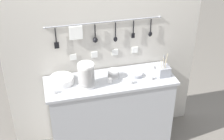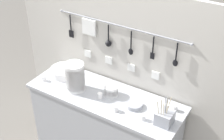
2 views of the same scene
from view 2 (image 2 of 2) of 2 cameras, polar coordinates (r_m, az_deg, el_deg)
counter at (r=3.02m, az=-1.26°, el=-11.58°), size 1.41×0.49×0.92m
back_wall at (r=2.92m, az=1.61°, el=-1.95°), size 2.21×0.09×1.82m
bowl_stack_short_front at (r=2.70m, az=-0.14°, el=-3.76°), size 0.12×0.12×0.09m
bowl_stack_back_corner at (r=2.74m, az=-6.79°, el=-1.27°), size 0.17×0.17×0.27m
plate_stack at (r=3.01m, az=-8.85°, el=-0.26°), size 0.25×0.25×0.07m
steel_mixing_bowl at (r=2.60m, az=4.10°, el=-6.42°), size 0.14×0.14×0.04m
cutlery_caddy at (r=2.45m, az=9.59°, el=-8.56°), size 0.13×0.13×0.26m
cup_front_left at (r=2.48m, az=5.68°, el=-8.57°), size 0.04×0.04×0.05m
cup_centre at (r=2.68m, az=-2.23°, el=-4.69°), size 0.04×0.04×0.05m
cup_front_right at (r=2.60m, az=11.44°, el=-6.82°), size 0.04×0.04×0.05m
cup_beside_plates at (r=2.54m, az=0.67°, el=-7.06°), size 0.04×0.04×0.05m
cup_by_caddy at (r=2.96m, az=-12.37°, el=-1.47°), size 0.04×0.04×0.05m
cup_edge_far at (r=2.60m, az=10.00°, el=-6.66°), size 0.04×0.04×0.05m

